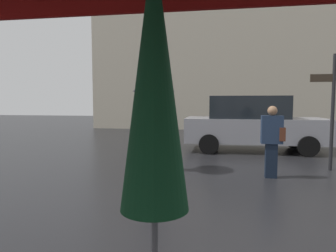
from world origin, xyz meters
The scene contains 6 objects.
folded_patio_umbrella_far centered at (-0.71, -1.01, 1.65)m, with size 0.49×0.49×2.49m.
pedestrian_with_umbrella centered at (-1.83, 4.16, 1.60)m, with size 0.97×0.97×2.07m.
pedestrian_with_bag centered at (0.77, 3.93, 0.87)m, with size 0.47×0.24×1.53m.
parked_car_left centered at (0.74, 7.48, 0.91)m, with size 4.44×1.89×1.80m.
street_signpost centered at (2.28, 4.91, 1.65)m, with size 1.08×0.08×2.71m.
building_block centered at (0.00, 16.15, 7.12)m, with size 15.76×3.05×14.23m, color #B2A893.
Camera 1 is at (-0.36, -2.61, 1.61)m, focal length 32.03 mm.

